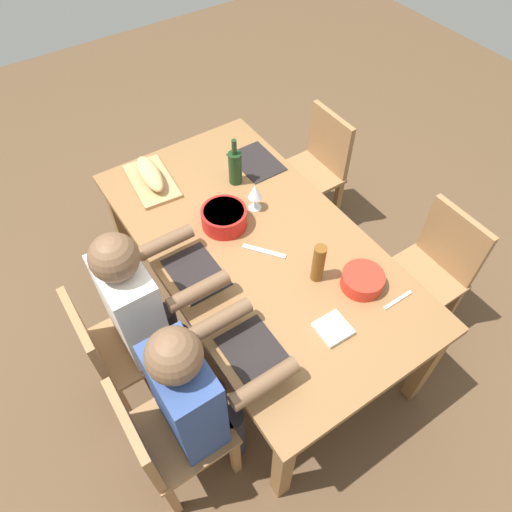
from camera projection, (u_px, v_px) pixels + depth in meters
name	position (u px, v px, depth m)	size (l,w,h in m)	color
ground_plane	(256.00, 318.00, 3.01)	(8.00, 8.00, 0.00)	brown
dining_table	(256.00, 252.00, 2.49)	(1.91, 1.03, 0.74)	olive
chair_near_right	(164.00, 437.00, 2.07)	(0.40, 0.40, 0.85)	#9E7044
diner_near_right	(196.00, 395.00, 1.97)	(0.41, 0.53, 1.20)	#2D2D38
chair_near_center	(116.00, 347.00, 2.35)	(0.40, 0.40, 0.85)	#9E7044
diner_near_center	(142.00, 306.00, 2.24)	(0.41, 0.53, 1.20)	#2D2D38
chair_far_right	(432.00, 269.00, 2.65)	(0.40, 0.40, 0.85)	#9E7044
chair_far_left	(316.00, 166.00, 3.20)	(0.40, 0.40, 0.85)	#9E7044
serving_bowl_greens	(363.00, 280.00, 2.23)	(0.20, 0.20, 0.08)	red
serving_bowl_salad	(224.00, 217.00, 2.47)	(0.24, 0.24, 0.10)	red
cutting_board	(152.00, 181.00, 2.71)	(0.40, 0.22, 0.02)	tan
bread_loaf	(150.00, 174.00, 2.67)	(0.32, 0.11, 0.09)	tan
wine_bottle	(235.00, 167.00, 2.64)	(0.08, 0.08, 0.29)	#193819
beer_bottle	(318.00, 263.00, 2.21)	(0.06, 0.06, 0.22)	brown
wine_glass	(255.00, 192.00, 2.50)	(0.08, 0.08, 0.17)	silver
placemat_near_right	(255.00, 354.00, 2.04)	(0.32, 0.23, 0.01)	black
placemat_near_center	(196.00, 273.00, 2.31)	(0.32, 0.23, 0.01)	black
fork_far_right	(398.00, 300.00, 2.21)	(0.02, 0.17, 0.01)	silver
placemat_far_left	(257.00, 162.00, 2.83)	(0.32, 0.23, 0.01)	black
carving_knife	(265.00, 251.00, 2.40)	(0.23, 0.02, 0.01)	silver
napkin_stack	(333.00, 329.00, 2.10)	(0.14, 0.14, 0.02)	white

